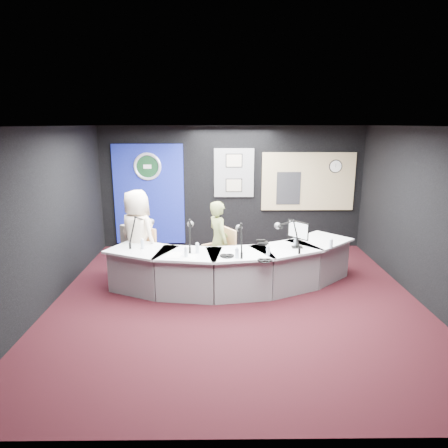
{
  "coord_description": "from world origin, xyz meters",
  "views": [
    {
      "loc": [
        -0.27,
        -6.09,
        2.84
      ],
      "look_at": [
        -0.2,
        0.8,
        1.1
      ],
      "focal_mm": 32.0,
      "sensor_mm": 36.0,
      "label": 1
    }
  ],
  "objects_px": {
    "person_man": "(138,236)",
    "person_woman": "(218,241)",
    "broadcast_desk": "(233,267)",
    "armchair_left": "(139,258)",
    "armchair_right": "(219,255)"
  },
  "relations": [
    {
      "from": "broadcast_desk",
      "to": "person_woman",
      "type": "distance_m",
      "value": 0.58
    },
    {
      "from": "person_man",
      "to": "person_woman",
      "type": "height_order",
      "value": "person_man"
    },
    {
      "from": "person_man",
      "to": "person_woman",
      "type": "relative_size",
      "value": 1.14
    },
    {
      "from": "person_man",
      "to": "person_woman",
      "type": "bearing_deg",
      "value": -145.23
    },
    {
      "from": "person_man",
      "to": "person_woman",
      "type": "xyz_separation_m",
      "value": [
        1.48,
        -0.02,
        -0.1
      ]
    },
    {
      "from": "broadcast_desk",
      "to": "armchair_left",
      "type": "height_order",
      "value": "armchair_left"
    },
    {
      "from": "armchair_left",
      "to": "person_man",
      "type": "height_order",
      "value": "person_man"
    },
    {
      "from": "armchair_right",
      "to": "person_man",
      "type": "relative_size",
      "value": 0.56
    },
    {
      "from": "broadcast_desk",
      "to": "person_woman",
      "type": "relative_size",
      "value": 3.02
    },
    {
      "from": "broadcast_desk",
      "to": "armchair_left",
      "type": "bearing_deg",
      "value": 167.18
    },
    {
      "from": "broadcast_desk",
      "to": "person_man",
      "type": "xyz_separation_m",
      "value": [
        -1.73,
        0.39,
        0.47
      ]
    },
    {
      "from": "armchair_right",
      "to": "person_man",
      "type": "xyz_separation_m",
      "value": [
        -1.48,
        0.02,
        0.37
      ]
    },
    {
      "from": "broadcast_desk",
      "to": "armchair_right",
      "type": "height_order",
      "value": "armchair_right"
    },
    {
      "from": "person_woman",
      "to": "armchair_right",
      "type": "bearing_deg",
      "value": -0.0
    },
    {
      "from": "broadcast_desk",
      "to": "armchair_right",
      "type": "relative_size",
      "value": 4.73
    }
  ]
}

